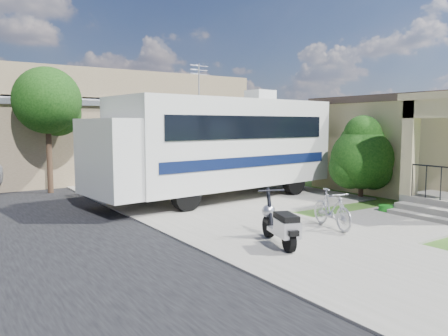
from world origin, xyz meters
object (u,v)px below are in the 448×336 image
bicycle (332,211)px  garden_hose (386,209)px  shrub (361,156)px  scooter (280,225)px  motorhome (218,144)px

bicycle → garden_hose: (2.91, 0.59, -0.37)m
shrub → garden_hose: size_ratio=7.04×
scooter → garden_hose: size_ratio=4.04×
motorhome → bicycle: size_ratio=5.68×
bicycle → shrub: bearing=45.4°
motorhome → scooter: motorhome is taller
shrub → scooter: 7.24m
shrub → garden_hose: 2.93m
scooter → bicycle: scooter is taller
garden_hose → scooter: bearing=-167.9°
motorhome → shrub: (4.30, -2.46, -0.44)m
bicycle → garden_hose: size_ratio=3.85×
bicycle → motorhome: bearing=102.6°
shrub → scooter: bearing=-153.7°
motorhome → garden_hose: size_ratio=21.87×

